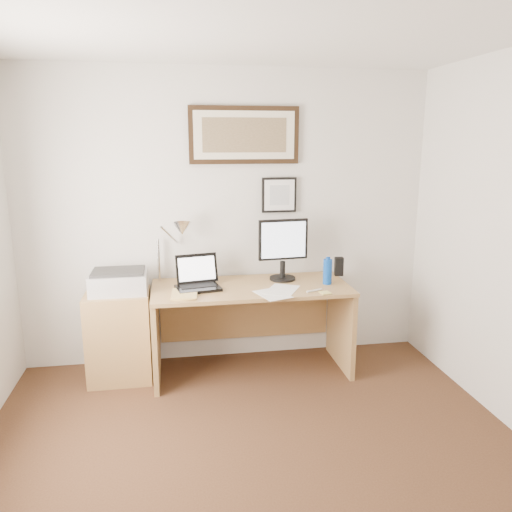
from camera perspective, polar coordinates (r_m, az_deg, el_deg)
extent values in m
plane|color=#412717|center=(2.97, 1.74, -26.94)|extent=(4.00, 4.00, 0.00)
cube|color=silver|center=(4.30, -3.33, 4.26)|extent=(3.50, 0.02, 2.50)
cube|color=olive|center=(4.23, -15.32, -8.82)|extent=(0.50, 0.40, 0.73)
cylinder|color=#0C42A7|center=(4.15, 8.18, -1.78)|extent=(0.07, 0.07, 0.21)
cylinder|color=#0C42A7|center=(4.12, 8.23, -0.25)|extent=(0.04, 0.04, 0.02)
cube|color=black|center=(4.43, 9.45, -1.18)|extent=(0.08, 0.07, 0.16)
cube|color=white|center=(3.86, 1.90, -4.39)|extent=(0.29, 0.35, 0.00)
cube|color=white|center=(3.97, 2.99, -3.88)|extent=(0.34, 0.38, 0.00)
cube|color=#ECDB6F|center=(3.91, 7.91, -4.18)|extent=(0.09, 0.09, 0.01)
cylinder|color=white|center=(3.95, 6.69, -3.94)|extent=(0.14, 0.06, 0.02)
imported|color=#DDBA68|center=(3.87, -9.64, -4.36)|extent=(0.21, 0.28, 0.02)
cube|color=olive|center=(4.08, -0.57, -3.64)|extent=(1.60, 0.70, 0.03)
cube|color=olive|center=(4.16, -11.36, -9.04)|extent=(0.04, 0.65, 0.72)
cube|color=olive|center=(4.38, 9.67, -7.81)|extent=(0.04, 0.65, 0.72)
cube|color=olive|center=(4.48, -1.22, -5.94)|extent=(1.50, 0.03, 0.55)
cube|color=black|center=(4.00, -6.64, -3.67)|extent=(0.38, 0.30, 0.02)
cube|color=black|center=(4.02, -6.66, -3.36)|extent=(0.30, 0.18, 0.00)
cube|color=black|center=(4.09, -6.78, -1.42)|extent=(0.35, 0.13, 0.23)
cube|color=white|center=(4.09, -6.78, -1.45)|extent=(0.30, 0.11, 0.18)
cylinder|color=black|center=(4.26, 3.04, -2.56)|extent=(0.22, 0.22, 0.02)
cylinder|color=black|center=(4.24, 3.05, -1.52)|extent=(0.04, 0.04, 0.14)
cube|color=black|center=(4.17, 3.13, 1.90)|extent=(0.42, 0.07, 0.34)
cube|color=silver|center=(4.16, 3.19, 1.85)|extent=(0.38, 0.04, 0.30)
cube|color=#ACACAF|center=(4.10, -15.39, -2.93)|extent=(0.44, 0.34, 0.16)
cube|color=#2C2C2C|center=(4.08, -15.47, -1.72)|extent=(0.40, 0.30, 0.02)
cylinder|color=silver|center=(4.26, -11.06, -0.43)|extent=(0.02, 0.02, 0.36)
cylinder|color=silver|center=(4.16, -9.83, 2.38)|extent=(0.15, 0.23, 0.19)
cone|color=silver|center=(4.09, -8.46, 3.10)|extent=(0.16, 0.18, 0.15)
cube|color=black|center=(4.25, -1.35, 13.64)|extent=(0.92, 0.03, 0.47)
cube|color=beige|center=(4.23, -1.31, 13.65)|extent=(0.84, 0.01, 0.39)
cube|color=brown|center=(4.22, -1.30, 13.65)|extent=(0.70, 0.00, 0.28)
cube|color=black|center=(4.32, 2.66, 6.98)|extent=(0.30, 0.02, 0.30)
cube|color=white|center=(4.31, 2.70, 6.96)|extent=(0.26, 0.00, 0.26)
cube|color=#AFB3B9|center=(4.30, 2.71, 6.96)|extent=(0.17, 0.00, 0.17)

